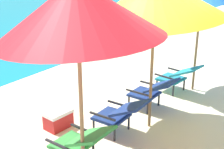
% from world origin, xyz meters
% --- Properties ---
extents(ground_plane, '(40.00, 40.00, 0.00)m').
position_xyz_m(ground_plane, '(0.00, 4.00, 0.00)').
color(ground_plane, beige).
extents(lounge_chair_far_left, '(0.55, 0.88, 0.68)m').
position_xyz_m(lounge_chair_far_left, '(-1.61, -0.16, 0.40)').
color(lounge_chair_far_left, '#338E3D').
rests_on(lounge_chair_far_left, ground_plane).
extents(lounge_chair_near_left, '(0.57, 0.89, 0.68)m').
position_xyz_m(lounge_chair_near_left, '(-0.60, -0.12, 0.40)').
color(lounge_chair_near_left, navy).
rests_on(lounge_chair_near_left, ground_plane).
extents(lounge_chair_near_right, '(0.56, 0.88, 0.68)m').
position_xyz_m(lounge_chair_near_right, '(0.52, -0.08, 0.40)').
color(lounge_chair_near_right, navy).
rests_on(lounge_chair_near_right, ground_plane).
extents(lounge_chair_far_right, '(0.62, 0.92, 0.68)m').
position_xyz_m(lounge_chair_far_right, '(1.53, -0.13, 0.40)').
color(lounge_chair_far_right, teal).
rests_on(lounge_chair_far_right, ground_plane).
extents(beach_umbrella_left, '(2.28, 2.31, 2.66)m').
position_xyz_m(beach_umbrella_left, '(-1.83, -0.40, 2.27)').
color(beach_umbrella_left, olive).
rests_on(beach_umbrella_left, ground_plane).
extents(cooler_box, '(0.49, 0.35, 0.32)m').
position_xyz_m(cooler_box, '(-1.05, 0.87, 0.16)').
color(cooler_box, red).
rests_on(cooler_box, ground_plane).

